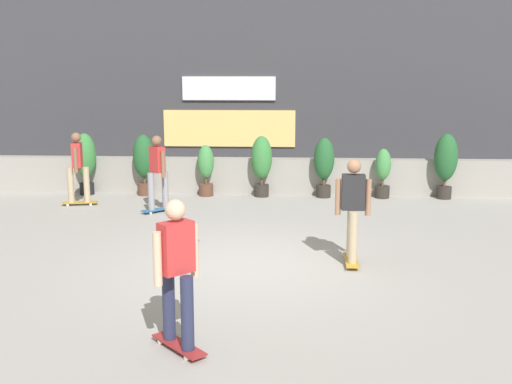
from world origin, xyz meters
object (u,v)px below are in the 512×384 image
Objects in this scene: skateboard_near_camera at (177,243)px; potted_plant_2 at (206,168)px; potted_plant_4 at (324,163)px; potted_plant_6 at (446,161)px; skater_far_right at (353,207)px; potted_plant_0 at (85,159)px; skater_by_wall_right at (158,170)px; potted_plant_1 at (144,160)px; skater_far_left at (177,268)px; skater_mid_plaza at (78,165)px; potted_plant_3 at (262,161)px; potted_plant_5 at (383,172)px.

potted_plant_2 is at bearing 91.49° from skateboard_near_camera.
potted_plant_4 is at bearing 58.21° from skateboard_near_camera.
skateboard_near_camera is at bearing -141.73° from potted_plant_6.
potted_plant_6 is 0.94× the size of skater_far_right.
skater_by_wall_right reaches higher than potted_plant_0.
potted_plant_6 is at bearing 0.00° from potted_plant_1.
potted_plant_6 is (8.94, 0.00, 0.03)m from potted_plant_0.
potted_plant_0 is 9.46m from skater_far_left.
potted_plant_4 is at bearing 12.63° from skater_mid_plaza.
potted_plant_1 is 1.57m from potted_plant_2.
skater_far_right is 2.25× the size of skateboard_near_camera.
skater_by_wall_right is at bearing -16.60° from skater_mid_plaza.
potted_plant_3 is 5.65m from skater_far_right.
skater_by_wall_right reaches higher than skateboard_near_camera.
skater_far_right is at bearing -41.19° from potted_plant_0.
potted_plant_6 is 8.78m from skater_mid_plaza.
potted_plant_3 is 4.49m from potted_plant_6.
potted_plant_0 is 0.97× the size of potted_plant_6.
potted_plant_5 is 7.30m from skater_mid_plaza.
potted_plant_6 is at bearing 15.72° from skater_by_wall_right.
potted_plant_5 is (2.99, 0.00, -0.23)m from potted_plant_3.
potted_plant_1 is 2.03× the size of skateboard_near_camera.
skater_mid_plaza and skater_far_right have the same top height.
skater_by_wall_right is 1.00× the size of skater_mid_plaza.
potted_plant_2 is (1.56, 0.00, -0.19)m from potted_plant_1.
potted_plant_1 is at bearing 106.06° from skater_far_left.
potted_plant_4 is 4.18m from skater_by_wall_right.
skater_far_right is (5.90, -4.10, 0.00)m from skater_mid_plaza.
potted_plant_4 is at bearing -180.00° from potted_plant_6.
potted_plant_3 is 2.01× the size of skateboard_near_camera.
skater_far_left is (1.70, -6.71, 0.00)m from skater_by_wall_right.
potted_plant_6 reaches higher than potted_plant_1.
potted_plant_6 is 6.94m from skater_by_wall_right.
potted_plant_4 is 1.46m from potted_plant_5.
potted_plant_0 is 0.92× the size of skater_far_left.
potted_plant_1 is at bearing 112.27° from skater_by_wall_right.
skateboard_near_camera is (0.12, -4.55, -0.65)m from potted_plant_2.
potted_plant_6 is (2.95, 0.00, 0.08)m from potted_plant_4.
skater_far_left reaches higher than potted_plant_4.
skater_mid_plaza is at bearing 163.40° from skater_by_wall_right.
skater_mid_plaza is (-4.19, -1.28, 0.06)m from potted_plant_3.
potted_plant_5 reaches higher than skateboard_near_camera.
skater_far_left is (-2.03, -8.59, 0.08)m from potted_plant_4.
potted_plant_6 reaches higher than potted_plant_2.
potted_plant_2 is at bearing 180.00° from potted_plant_6.
potted_plant_3 is at bearing 107.57° from skater_far_right.
skater_far_right is 3.22m from skateboard_near_camera.
potted_plant_3 is at bearing 180.00° from potted_plant_4.
potted_plant_1 is at bearing -0.00° from potted_plant_0.
potted_plant_5 is at bearing 10.14° from skater_mid_plaza.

